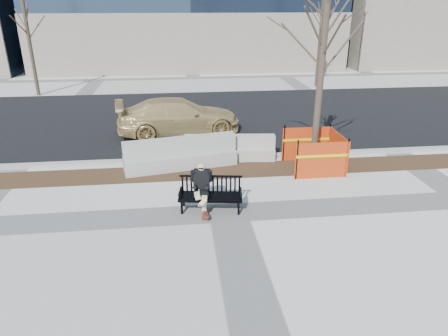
{
  "coord_description": "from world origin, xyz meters",
  "views": [
    {
      "loc": [
        -1.1,
        -8.64,
        4.78
      ],
      "look_at": [
        -0.01,
        0.78,
        0.85
      ],
      "focal_mm": 32.56,
      "sensor_mm": 36.0,
      "label": 1
    }
  ],
  "objects_px": {
    "seated_man": "(202,209)",
    "jersey_barrier_left": "(181,168)",
    "bench": "(211,210)",
    "tree_fence": "(312,168)",
    "jersey_barrier_right": "(230,159)",
    "sedan": "(180,133)"
  },
  "relations": [
    {
      "from": "tree_fence",
      "to": "jersey_barrier_right",
      "type": "relative_size",
      "value": 2.05
    },
    {
      "from": "bench",
      "to": "sedan",
      "type": "distance_m",
      "value": 6.41
    },
    {
      "from": "sedan",
      "to": "jersey_barrier_left",
      "type": "xyz_separation_m",
      "value": [
        0.0,
        -3.54,
        0.0
      ]
    },
    {
      "from": "sedan",
      "to": "jersey_barrier_right",
      "type": "height_order",
      "value": "sedan"
    },
    {
      "from": "seated_man",
      "to": "jersey_barrier_left",
      "type": "distance_m",
      "value": 2.8
    },
    {
      "from": "tree_fence",
      "to": "jersey_barrier_right",
      "type": "height_order",
      "value": "tree_fence"
    },
    {
      "from": "sedan",
      "to": "bench",
      "type": "bearing_deg",
      "value": 178.14
    },
    {
      "from": "bench",
      "to": "seated_man",
      "type": "relative_size",
      "value": 1.34
    },
    {
      "from": "sedan",
      "to": "jersey_barrier_left",
      "type": "relative_size",
      "value": 1.36
    },
    {
      "from": "seated_man",
      "to": "sedan",
      "type": "bearing_deg",
      "value": 102.48
    },
    {
      "from": "seated_man",
      "to": "jersey_barrier_right",
      "type": "xyz_separation_m",
      "value": [
        1.11,
        3.29,
        0.0
      ]
    },
    {
      "from": "tree_fence",
      "to": "jersey_barrier_right",
      "type": "bearing_deg",
      "value": 156.82
    },
    {
      "from": "seated_man",
      "to": "jersey_barrier_left",
      "type": "relative_size",
      "value": 0.34
    },
    {
      "from": "tree_fence",
      "to": "jersey_barrier_right",
      "type": "xyz_separation_m",
      "value": [
        -2.43,
        1.04,
        0.0
      ]
    },
    {
      "from": "bench",
      "to": "jersey_barrier_left",
      "type": "xyz_separation_m",
      "value": [
        -0.67,
        2.83,
        0.0
      ]
    },
    {
      "from": "seated_man",
      "to": "jersey_barrier_right",
      "type": "relative_size",
      "value": 0.41
    },
    {
      "from": "bench",
      "to": "sedan",
      "type": "bearing_deg",
      "value": 104.31
    },
    {
      "from": "jersey_barrier_right",
      "to": "tree_fence",
      "type": "bearing_deg",
      "value": -17.41
    },
    {
      "from": "tree_fence",
      "to": "sedan",
      "type": "distance_m",
      "value": 5.7
    },
    {
      "from": "bench",
      "to": "tree_fence",
      "type": "xyz_separation_m",
      "value": [
        3.33,
        2.32,
        0.0
      ]
    },
    {
      "from": "bench",
      "to": "seated_man",
      "type": "distance_m",
      "value": 0.22
    },
    {
      "from": "bench",
      "to": "jersey_barrier_right",
      "type": "relative_size",
      "value": 0.54
    }
  ]
}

